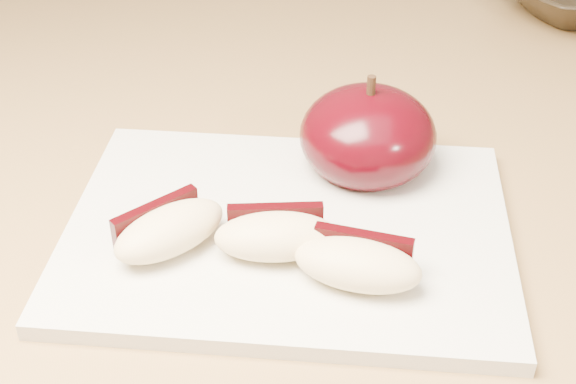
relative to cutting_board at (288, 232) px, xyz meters
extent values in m
cube|color=silver|center=(-0.02, 0.82, -0.46)|extent=(2.40, 0.60, 0.90)
cube|color=olive|center=(-0.02, 0.12, -0.03)|extent=(1.64, 0.64, 0.04)
cube|color=beige|center=(0.00, 0.00, 0.00)|extent=(0.31, 0.26, 0.01)
ellipsoid|color=black|center=(0.06, 0.06, 0.03)|extent=(0.11, 0.11, 0.06)
cylinder|color=black|center=(0.06, 0.06, 0.07)|extent=(0.01, 0.01, 0.01)
ellipsoid|color=beige|center=(-0.07, -0.01, 0.02)|extent=(0.08, 0.07, 0.03)
cube|color=black|center=(-0.08, 0.00, 0.02)|extent=(0.05, 0.03, 0.02)
ellipsoid|color=beige|center=(-0.01, -0.03, 0.02)|extent=(0.08, 0.04, 0.03)
cube|color=black|center=(-0.01, -0.01, 0.02)|extent=(0.06, 0.01, 0.02)
ellipsoid|color=beige|center=(0.03, -0.06, 0.02)|extent=(0.08, 0.06, 0.03)
cube|color=black|center=(0.04, -0.04, 0.02)|extent=(0.05, 0.03, 0.02)
camera|label=1|loc=(-0.07, -0.38, 0.31)|focal=50.00mm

